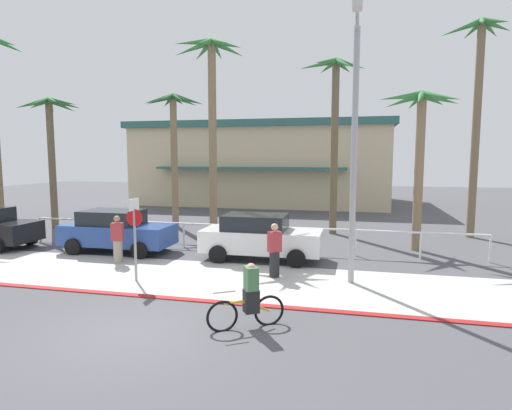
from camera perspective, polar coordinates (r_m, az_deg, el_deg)
name	(u,v)px	position (r m, az deg, el deg)	size (l,w,h in m)	color
ground_plane	(247,243)	(19.08, -1.26, -5.05)	(80.00, 80.00, 0.00)	#4C4C51
sidewalk_strip	(201,278)	(13.69, -7.40, -9.69)	(44.00, 4.00, 0.02)	beige
curb_paint	(175,298)	(11.93, -10.85, -12.19)	(44.00, 0.24, 0.03)	maroon
building_backdrop	(266,163)	(36.54, 1.40, 5.62)	(20.37, 12.75, 6.50)	beige
rail_fence	(238,230)	(17.50, -2.49, -3.31)	(19.01, 0.08, 1.04)	white
stop_sign_bike_lane	(135,227)	(13.43, -15.96, -2.91)	(0.52, 0.56, 2.56)	gray
streetlight_curb	(354,140)	(12.66, 13.04, 8.42)	(0.24, 2.54, 7.50)	#9EA0A5
palm_tree_1	(50,126)	(25.28, -25.90, 9.54)	(3.47, 3.57, 6.94)	brown
palm_tree_2	(174,126)	(23.48, -10.99, 10.29)	(3.10, 2.93, 7.17)	#846B4C
palm_tree_3	(211,91)	(19.81, -6.03, 14.95)	(3.19, 3.36, 9.04)	#846B4C
palm_tree_4	(334,109)	(21.43, 10.41, 12.49)	(3.21, 3.20, 8.53)	brown
palm_tree_5	(420,130)	(18.35, 21.17, 9.36)	(3.15, 3.10, 6.42)	#846B4C
palm_tree_6	(477,83)	(22.70, 27.55, 14.28)	(3.00, 3.25, 10.07)	#756047
car_blue_1	(117,231)	(17.93, -18.15, -3.28)	(4.40, 2.02, 1.69)	#284793
car_white_2	(260,237)	(15.80, 0.58, -4.25)	(4.40, 2.02, 1.69)	white
cyclist_yellow_0	(249,297)	(9.69, -0.93, -12.28)	(1.57, 1.03, 1.50)	black
pedestrian_0	(118,241)	(16.06, -18.05, -4.65)	(0.45, 0.39, 1.73)	gray
pedestrian_1	(274,253)	(13.51, 2.49, -6.38)	(0.48, 0.45, 1.73)	#232326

